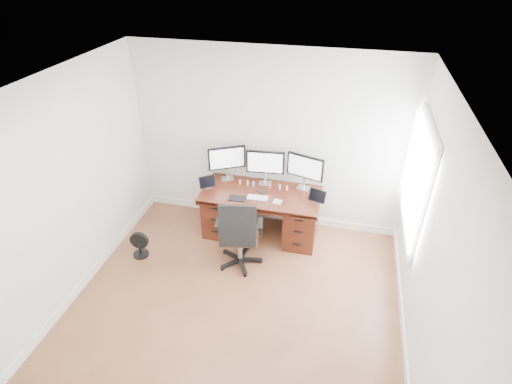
% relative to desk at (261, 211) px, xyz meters
% --- Properties ---
extents(ground, '(4.50, 4.50, 0.00)m').
position_rel_desk_xyz_m(ground, '(0.00, -1.83, -0.40)').
color(ground, brown).
rests_on(ground, ground).
extents(back_wall, '(4.00, 0.10, 2.70)m').
position_rel_desk_xyz_m(back_wall, '(0.00, 0.42, 0.95)').
color(back_wall, silver).
rests_on(back_wall, ground).
extents(right_wall, '(0.10, 4.50, 2.70)m').
position_rel_desk_xyz_m(right_wall, '(2.00, -1.72, 0.95)').
color(right_wall, silver).
rests_on(right_wall, ground).
extents(desk, '(1.70, 0.80, 0.75)m').
position_rel_desk_xyz_m(desk, '(0.00, 0.00, 0.00)').
color(desk, '#42180D').
rests_on(desk, ground).
extents(office_chair, '(0.68, 0.68, 1.09)m').
position_rel_desk_xyz_m(office_chair, '(-0.13, -0.76, -0.04)').
color(office_chair, black).
rests_on(office_chair, ground).
extents(floor_fan, '(0.26, 0.22, 0.38)m').
position_rel_desk_xyz_m(floor_fan, '(-1.56, -0.90, -0.22)').
color(floor_fan, black).
rests_on(floor_fan, ground).
extents(monitor_left, '(0.50, 0.29, 0.53)m').
position_rel_desk_xyz_m(monitor_left, '(-0.58, 0.24, 0.68)').
color(monitor_left, silver).
rests_on(monitor_left, desk).
extents(monitor_center, '(0.55, 0.16, 0.53)m').
position_rel_desk_xyz_m(monitor_center, '(0.00, 0.24, 0.68)').
color(monitor_center, silver).
rests_on(monitor_center, desk).
extents(monitor_right, '(0.54, 0.20, 0.53)m').
position_rel_desk_xyz_m(monitor_right, '(0.58, 0.24, 0.68)').
color(monitor_right, silver).
rests_on(monitor_right, desk).
extents(tablet_left, '(0.23, 0.20, 0.19)m').
position_rel_desk_xyz_m(tablet_left, '(-0.79, -0.08, 0.43)').
color(tablet_left, silver).
rests_on(tablet_left, desk).
extents(tablet_right, '(0.25, 0.14, 0.19)m').
position_rel_desk_xyz_m(tablet_right, '(0.80, -0.08, 0.43)').
color(tablet_right, silver).
rests_on(tablet_right, desk).
extents(keyboard, '(0.29, 0.14, 0.01)m').
position_rel_desk_xyz_m(keyboard, '(-0.02, -0.18, 0.36)').
color(keyboard, silver).
rests_on(keyboard, desk).
extents(trackpad, '(0.13, 0.13, 0.01)m').
position_rel_desk_xyz_m(trackpad, '(0.28, -0.21, 0.35)').
color(trackpad, '#BBBDC2').
rests_on(trackpad, desk).
extents(drawing_tablet, '(0.24, 0.16, 0.01)m').
position_rel_desk_xyz_m(drawing_tablet, '(-0.29, -0.26, 0.35)').
color(drawing_tablet, black).
rests_on(drawing_tablet, desk).
extents(phone, '(0.15, 0.11, 0.01)m').
position_rel_desk_xyz_m(phone, '(0.00, -0.01, 0.35)').
color(phone, black).
rests_on(phone, desk).
extents(figurine_pink, '(0.03, 0.03, 0.08)m').
position_rel_desk_xyz_m(figurine_pink, '(-0.35, 0.12, 0.39)').
color(figurine_pink, pink).
rests_on(figurine_pink, desk).
extents(figurine_yellow, '(0.03, 0.03, 0.08)m').
position_rel_desk_xyz_m(figurine_yellow, '(-0.24, 0.12, 0.39)').
color(figurine_yellow, '#E2BF70').
rests_on(figurine_yellow, desk).
extents(figurine_blue, '(0.03, 0.03, 0.08)m').
position_rel_desk_xyz_m(figurine_blue, '(-0.15, 0.12, 0.39)').
color(figurine_blue, '#609EEC').
rests_on(figurine_blue, desk).
extents(figurine_brown, '(0.03, 0.03, 0.08)m').
position_rel_desk_xyz_m(figurine_brown, '(0.10, 0.12, 0.39)').
color(figurine_brown, '#98604E').
rests_on(figurine_brown, desk).
extents(figurine_purple, '(0.03, 0.03, 0.08)m').
position_rel_desk_xyz_m(figurine_purple, '(0.25, 0.12, 0.39)').
color(figurine_purple, '#9A70D2').
rests_on(figurine_purple, desk).
extents(figurine_orange, '(0.03, 0.03, 0.08)m').
position_rel_desk_xyz_m(figurine_orange, '(0.35, 0.12, 0.39)').
color(figurine_orange, '#FF954D').
rests_on(figurine_orange, desk).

